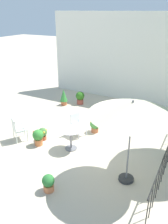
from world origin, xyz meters
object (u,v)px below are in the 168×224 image
patio_chair_2 (17,128)px  potted_plant_5 (80,97)px  potted_plant_3 (48,183)px  potted_plant_6 (64,97)px  patio_umbrella_0 (132,109)px  potted_plant_2 (95,125)px  potted_plant_0 (43,133)px  patio_chair_1 (77,123)px  cafe_table_0 (71,135)px  potted_plant_1 (38,137)px  potted_plant_4 (155,125)px

patio_chair_2 → potted_plant_5: bearing=86.6°
potted_plant_3 → potted_plant_6: bearing=119.1°
potted_plant_3 → potted_plant_6: 6.17m
patio_umbrella_0 → potted_plant_2: size_ratio=4.33×
potted_plant_6 → potted_plant_5: bearing=37.2°
potted_plant_2 → potted_plant_5: size_ratio=0.85×
patio_chair_2 → potted_plant_0: size_ratio=1.86×
patio_chair_1 → patio_chair_2: patio_chair_1 is taller
patio_chair_1 → potted_plant_0: bearing=-135.5°
cafe_table_0 → potted_plant_6: 4.13m
patio_umbrella_0 → potted_plant_1: bearing=174.9°
cafe_table_0 → potted_plant_6: bearing=126.4°
cafe_table_0 → potted_plant_3: cafe_table_0 is taller
patio_umbrella_0 → potted_plant_2: (-2.05, 2.15, -1.90)m
potted_plant_3 → potted_plant_5: bearing=111.6°
potted_plant_0 → potted_plant_5: potted_plant_5 is taller
cafe_table_0 → patio_chair_2: (-2.04, -0.44, -0.02)m
potted_plant_0 → potted_plant_4: size_ratio=0.59×
patio_chair_2 → potted_plant_6: 3.78m
cafe_table_0 → potted_plant_1: cafe_table_0 is taller
potted_plant_4 → potted_plant_6: 4.87m
potted_plant_1 → potted_plant_4: (3.49, 2.72, 0.09)m
potted_plant_4 → potted_plant_5: (-4.11, 1.46, -0.06)m
cafe_table_0 → potted_plant_0: cafe_table_0 is taller
patio_chair_1 → patio_chair_2: size_ratio=1.00×
patio_chair_1 → potted_plant_0: (-0.95, -0.94, -0.25)m
patio_chair_1 → potted_plant_4: bearing=28.1°
patio_umbrella_0 → potted_plant_5: 6.31m
potted_plant_0 → potted_plant_4: 4.28m
potted_plant_4 → potted_plant_2: bearing=-157.5°
potted_plant_2 → potted_plant_6: potted_plant_6 is taller
potted_plant_3 → potted_plant_1: bearing=135.0°
patio_chair_1 → potted_plant_1: patio_chair_1 is taller
patio_umbrella_0 → potted_plant_0: (-3.50, 0.69, -1.96)m
potted_plant_1 → potted_plant_3: (1.71, -1.71, -0.07)m
potted_plant_0 → potted_plant_2: 2.06m
cafe_table_0 → potted_plant_1: (-1.16, -0.35, -0.19)m
potted_plant_2 → potted_plant_4: size_ratio=0.70×
potted_plant_4 → patio_chair_2: bearing=-147.2°
potted_plant_6 → potted_plant_4: bearing=-11.2°
patio_umbrella_0 → potted_plant_5: patio_umbrella_0 is taller
potted_plant_1 → potted_plant_2: size_ratio=1.06×
patio_umbrella_0 → potted_plant_6: bearing=139.7°
potted_plant_0 → patio_chair_2: bearing=-149.1°
potted_plant_4 → potted_plant_5: 4.36m
cafe_table_0 → potted_plant_4: size_ratio=0.94×
potted_plant_3 → patio_chair_2: bearing=147.9°
potted_plant_2 → potted_plant_6: (-2.65, 1.83, 0.13)m
patio_chair_2 → potted_plant_4: (4.36, 2.81, -0.08)m
patio_chair_1 → potted_plant_4: size_ratio=1.10×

